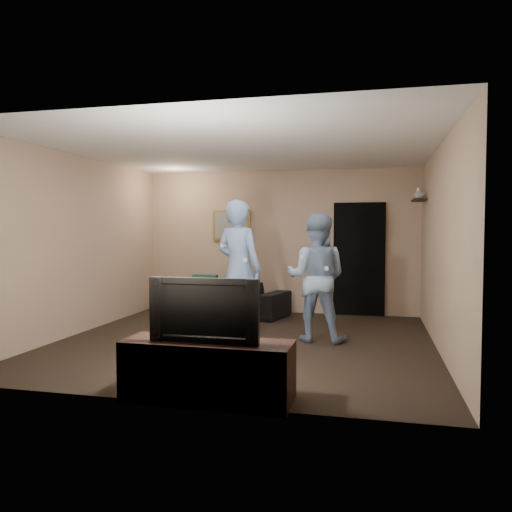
% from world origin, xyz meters
% --- Properties ---
extents(ground, '(5.00, 5.00, 0.00)m').
position_xyz_m(ground, '(0.00, 0.00, 0.00)').
color(ground, black).
rests_on(ground, ground).
extents(ceiling, '(5.00, 5.00, 0.04)m').
position_xyz_m(ceiling, '(0.00, 0.00, 2.60)').
color(ceiling, silver).
rests_on(ceiling, wall_back).
extents(wall_back, '(5.00, 0.04, 2.60)m').
position_xyz_m(wall_back, '(0.00, 2.50, 1.30)').
color(wall_back, tan).
rests_on(wall_back, ground).
extents(wall_front, '(5.00, 0.04, 2.60)m').
position_xyz_m(wall_front, '(0.00, -2.50, 1.30)').
color(wall_front, tan).
rests_on(wall_front, ground).
extents(wall_left, '(0.04, 5.00, 2.60)m').
position_xyz_m(wall_left, '(-2.50, 0.00, 1.30)').
color(wall_left, tan).
rests_on(wall_left, ground).
extents(wall_right, '(0.04, 5.00, 2.60)m').
position_xyz_m(wall_right, '(2.50, 0.00, 1.30)').
color(wall_right, tan).
rests_on(wall_right, ground).
extents(sofa, '(2.34, 1.35, 0.64)m').
position_xyz_m(sofa, '(-0.88, 2.04, 0.32)').
color(sofa, black).
rests_on(sofa, ground).
extents(throw_pillow, '(0.46, 0.16, 0.45)m').
position_xyz_m(throw_pillow, '(-1.28, 2.04, 0.48)').
color(throw_pillow, '#174538').
rests_on(throw_pillow, sofa).
extents(painting_frame, '(0.72, 0.05, 0.57)m').
position_xyz_m(painting_frame, '(-0.90, 2.48, 1.60)').
color(painting_frame, olive).
rests_on(painting_frame, wall_back).
extents(painting_canvas, '(0.62, 0.01, 0.47)m').
position_xyz_m(painting_canvas, '(-0.90, 2.45, 1.60)').
color(painting_canvas, slate).
rests_on(painting_canvas, painting_frame).
extents(doorway, '(0.90, 0.06, 2.00)m').
position_xyz_m(doorway, '(1.45, 2.47, 1.00)').
color(doorway, black).
rests_on(doorway, ground).
extents(light_switch, '(0.08, 0.02, 0.12)m').
position_xyz_m(light_switch, '(0.85, 2.48, 1.30)').
color(light_switch, silver).
rests_on(light_switch, wall_back).
extents(wall_shelf, '(0.20, 0.60, 0.03)m').
position_xyz_m(wall_shelf, '(2.39, 1.80, 1.99)').
color(wall_shelf, black).
rests_on(wall_shelf, wall_right).
extents(shelf_vase, '(0.17, 0.17, 0.17)m').
position_xyz_m(shelf_vase, '(2.39, 1.77, 2.09)').
color(shelf_vase, '#AAABAF').
rests_on(shelf_vase, wall_shelf).
extents(shelf_figurine, '(0.06, 0.06, 0.18)m').
position_xyz_m(shelf_figurine, '(2.39, 1.84, 2.09)').
color(shelf_figurine, silver).
rests_on(shelf_figurine, wall_shelf).
extents(tv_console, '(1.54, 0.51, 0.55)m').
position_xyz_m(tv_console, '(0.26, -2.32, 0.25)').
color(tv_console, black).
rests_on(tv_console, ground).
extents(television, '(1.00, 0.14, 0.58)m').
position_xyz_m(television, '(0.26, -2.32, 0.81)').
color(television, black).
rests_on(television, tv_console).
extents(wii_player_left, '(0.82, 0.67, 1.94)m').
position_xyz_m(wii_player_left, '(-0.16, 0.26, 0.97)').
color(wii_player_left, '#799CD2').
rests_on(wii_player_left, ground).
extents(wii_player_right, '(0.90, 0.73, 1.74)m').
position_xyz_m(wii_player_right, '(0.94, 0.26, 0.87)').
color(wii_player_right, '#7F97B9').
rests_on(wii_player_right, ground).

